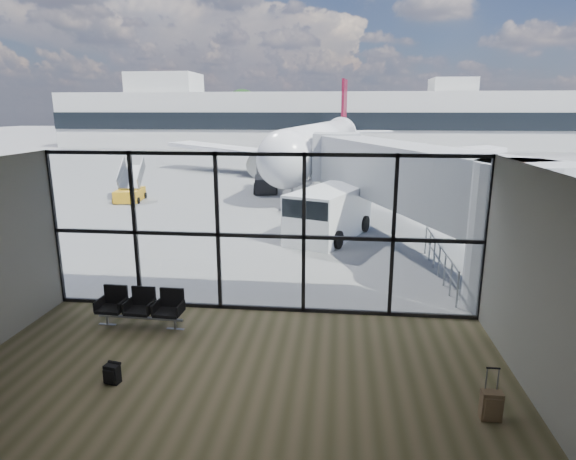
% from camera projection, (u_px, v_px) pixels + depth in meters
% --- Properties ---
extents(ground, '(220.00, 220.00, 0.00)m').
position_uv_depth(ground, '(321.00, 162.00, 52.37)').
color(ground, slate).
rests_on(ground, ground).
extents(lounge_shell, '(12.02, 8.01, 4.51)m').
position_uv_depth(lounge_shell, '(216.00, 280.00, 8.53)').
color(lounge_shell, brown).
rests_on(lounge_shell, ground).
extents(glass_curtain_wall, '(12.10, 0.12, 4.50)m').
position_uv_depth(glass_curtain_wall, '(260.00, 234.00, 13.26)').
color(glass_curtain_wall, white).
rests_on(glass_curtain_wall, ground).
extents(jet_bridge, '(8.00, 16.50, 4.33)m').
position_uv_depth(jet_bridge, '(408.00, 181.00, 19.44)').
color(jet_bridge, '#A8ABAE').
rests_on(jet_bridge, ground).
extents(apron_railing, '(0.06, 5.46, 1.11)m').
position_uv_depth(apron_railing, '(440.00, 256.00, 16.42)').
color(apron_railing, gray).
rests_on(apron_railing, ground).
extents(far_terminal, '(80.00, 12.20, 11.00)m').
position_uv_depth(far_terminal, '(323.00, 119.00, 72.60)').
color(far_terminal, '#ABACA7').
rests_on(far_terminal, ground).
extents(tree_0, '(4.95, 4.95, 7.12)m').
position_uv_depth(tree_0, '(79.00, 115.00, 86.81)').
color(tree_0, '#382619').
rests_on(tree_0, ground).
extents(tree_1, '(5.61, 5.61, 8.07)m').
position_uv_depth(tree_1, '(111.00, 111.00, 86.03)').
color(tree_1, '#382619').
rests_on(tree_1, ground).
extents(tree_2, '(6.27, 6.27, 9.03)m').
position_uv_depth(tree_2, '(143.00, 108.00, 85.25)').
color(tree_2, '#382619').
rests_on(tree_2, ground).
extents(tree_3, '(4.95, 4.95, 7.12)m').
position_uv_depth(tree_3, '(176.00, 115.00, 84.93)').
color(tree_3, '#382619').
rests_on(tree_3, ground).
extents(tree_4, '(5.61, 5.61, 8.07)m').
position_uv_depth(tree_4, '(209.00, 111.00, 84.15)').
color(tree_4, '#382619').
rests_on(tree_4, ground).
extents(tree_5, '(6.27, 6.27, 9.03)m').
position_uv_depth(tree_5, '(242.00, 108.00, 83.37)').
color(tree_5, '#382619').
rests_on(tree_5, ground).
extents(seating_row, '(2.32, 0.72, 1.03)m').
position_uv_depth(seating_row, '(142.00, 305.00, 12.70)').
color(seating_row, gray).
rests_on(seating_row, ground).
extents(backpack, '(0.34, 0.32, 0.46)m').
position_uv_depth(backpack, '(112.00, 374.00, 10.04)').
color(backpack, black).
rests_on(backpack, ground).
extents(suitcase, '(0.37, 0.28, 1.01)m').
position_uv_depth(suitcase, '(491.00, 405.00, 8.83)').
color(suitcase, brown).
rests_on(suitcase, ground).
extents(airliner, '(29.93, 34.80, 8.98)m').
position_uv_depth(airliner, '(325.00, 143.00, 42.11)').
color(airliner, white).
rests_on(airliner, ground).
extents(service_van, '(3.92, 5.46, 2.18)m').
position_uv_depth(service_van, '(328.00, 213.00, 21.40)').
color(service_van, white).
rests_on(service_van, ground).
extents(belt_loader, '(2.01, 4.15, 1.84)m').
position_uv_depth(belt_loader, '(265.00, 183.00, 33.45)').
color(belt_loader, black).
rests_on(belt_loader, ground).
extents(mobile_stairs, '(1.91, 3.12, 2.07)m').
position_uv_depth(mobile_stairs, '(130.00, 193.00, 30.19)').
color(mobile_stairs, orange).
rests_on(mobile_stairs, ground).
extents(traffic_cone_b, '(0.44, 0.44, 0.63)m').
position_uv_depth(traffic_cone_b, '(288.00, 203.00, 28.07)').
color(traffic_cone_b, orange).
rests_on(traffic_cone_b, ground).
extents(traffic_cone_c, '(0.41, 0.41, 0.59)m').
position_uv_depth(traffic_cone_c, '(332.00, 197.00, 29.95)').
color(traffic_cone_c, red).
rests_on(traffic_cone_c, ground).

